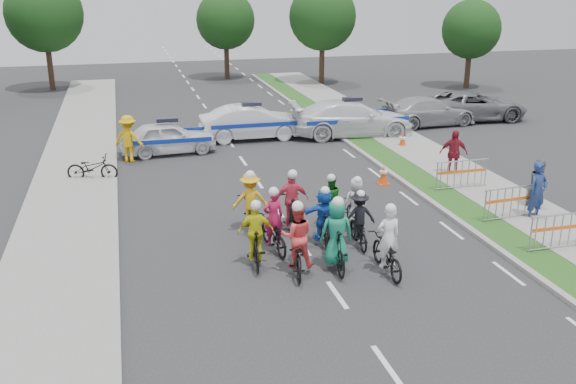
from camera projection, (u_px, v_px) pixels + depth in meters
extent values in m
plane|color=#28282B|center=(337.00, 295.00, 15.24)|extent=(90.00, 90.00, 0.00)
cube|color=gray|center=(436.00, 205.00, 21.01)|extent=(0.20, 60.00, 0.12)
cube|color=#194F19|center=(455.00, 203.00, 21.18)|extent=(1.20, 60.00, 0.11)
cube|color=gray|center=(503.00, 199.00, 21.61)|extent=(2.40, 60.00, 0.13)
cube|color=gray|center=(64.00, 240.00, 18.25)|extent=(3.00, 60.00, 0.13)
imported|color=black|center=(387.00, 255.00, 16.24)|extent=(0.68, 1.88, 0.98)
imported|color=white|center=(388.00, 237.00, 16.03)|extent=(0.60, 0.40, 1.64)
sphere|color=white|center=(391.00, 209.00, 15.74)|extent=(0.28, 0.28, 0.28)
imported|color=black|center=(335.00, 248.00, 16.45)|extent=(0.69, 1.94, 1.14)
imported|color=#188562|center=(337.00, 232.00, 16.25)|extent=(0.88, 0.61, 1.72)
sphere|color=white|center=(338.00, 202.00, 15.95)|extent=(0.30, 0.30, 0.30)
imported|color=black|center=(296.00, 254.00, 16.27)|extent=(1.01, 2.01, 1.01)
imported|color=#E64040|center=(297.00, 236.00, 16.06)|extent=(0.92, 0.78, 1.68)
sphere|color=white|center=(298.00, 207.00, 15.76)|extent=(0.29, 0.29, 0.29)
imported|color=black|center=(256.00, 246.00, 16.65)|extent=(0.71, 1.79, 1.05)
imported|color=yellow|center=(256.00, 231.00, 16.47)|extent=(0.96, 0.50, 1.57)
sphere|color=white|center=(256.00, 205.00, 16.18)|extent=(0.27, 0.27, 0.27)
imported|color=black|center=(358.00, 231.00, 17.95)|extent=(0.69, 1.66, 0.85)
imported|color=black|center=(359.00, 216.00, 17.75)|extent=(0.96, 0.60, 1.42)
sphere|color=white|center=(361.00, 194.00, 17.50)|extent=(0.25, 0.25, 0.25)
imported|color=black|center=(323.00, 227.00, 17.98)|extent=(0.62, 1.70, 1.00)
imported|color=blue|center=(324.00, 214.00, 17.79)|extent=(1.42, 0.57, 1.50)
sphere|color=white|center=(325.00, 191.00, 17.53)|extent=(0.26, 0.26, 0.26)
imported|color=black|center=(273.00, 234.00, 17.59)|extent=(0.87, 1.89, 0.96)
imported|color=#B31646|center=(273.00, 217.00, 17.38)|extent=(0.63, 0.45, 1.60)
sphere|color=white|center=(274.00, 192.00, 17.10)|extent=(0.28, 0.28, 0.28)
imported|color=black|center=(355.00, 215.00, 18.98)|extent=(0.54, 1.64, 0.98)
imported|color=silver|center=(356.00, 202.00, 18.80)|extent=(0.74, 0.50, 1.46)
sphere|color=white|center=(357.00, 180.00, 18.54)|extent=(0.25, 0.25, 0.25)
imported|color=black|center=(329.00, 214.00, 19.19)|extent=(0.60, 1.68, 0.88)
imported|color=#167C1A|center=(330.00, 199.00, 19.00)|extent=(0.72, 0.56, 1.47)
sphere|color=white|center=(331.00, 178.00, 18.74)|extent=(0.25, 0.25, 0.25)
imported|color=black|center=(292.00, 213.00, 18.91)|extent=(0.74, 1.88, 1.10)
imported|color=#E33F5A|center=(292.00, 199.00, 18.72)|extent=(1.01, 0.52, 1.65)
sphere|color=white|center=(293.00, 174.00, 18.43)|extent=(0.29, 0.29, 0.29)
imported|color=black|center=(250.00, 215.00, 18.92)|extent=(0.78, 1.90, 0.98)
imported|color=yellow|center=(250.00, 200.00, 18.71)|extent=(1.09, 0.68, 1.63)
sphere|color=white|center=(250.00, 175.00, 18.42)|extent=(0.28, 0.28, 0.28)
imported|color=white|center=(168.00, 138.00, 27.15)|extent=(4.15, 1.96, 1.37)
imported|color=white|center=(252.00, 123.00, 29.49)|extent=(4.74, 1.66, 1.56)
imported|color=white|center=(352.00, 118.00, 30.08)|extent=(5.96, 2.85, 1.68)
imported|color=#A3A4A8|center=(428.00, 111.00, 32.26)|extent=(5.09, 2.44, 1.43)
imported|color=slate|center=(473.00, 105.00, 33.44)|extent=(5.67, 2.87, 1.54)
imported|color=navy|center=(537.00, 192.00, 19.61)|extent=(0.77, 0.60, 1.87)
imported|color=#59595E|center=(539.00, 185.00, 20.54)|extent=(0.97, 0.85, 1.67)
imported|color=maroon|center=(453.00, 153.00, 23.99)|extent=(1.13, 0.72, 1.78)
imported|color=#DBA30B|center=(129.00, 139.00, 25.82)|extent=(1.43, 1.22, 1.92)
cube|color=#F24C0C|center=(383.00, 183.00, 23.36)|extent=(0.40, 0.40, 0.03)
cone|color=#F24C0C|center=(383.00, 175.00, 23.25)|extent=(0.36, 0.36, 0.70)
cylinder|color=silver|center=(384.00, 172.00, 23.22)|extent=(0.29, 0.29, 0.08)
cube|color=#F24C0C|center=(402.00, 148.00, 28.22)|extent=(0.40, 0.40, 0.03)
cone|color=#F24C0C|center=(403.00, 140.00, 28.11)|extent=(0.36, 0.36, 0.70)
cylinder|color=silver|center=(403.00, 138.00, 28.08)|extent=(0.29, 0.29, 0.08)
imported|color=black|center=(92.00, 168.00, 23.60)|extent=(1.95, 1.03, 0.97)
cylinder|color=#382619|center=(322.00, 60.00, 44.36)|extent=(0.36, 0.36, 3.25)
sphere|color=#103411|center=(323.00, 17.00, 43.42)|extent=(4.55, 4.55, 4.55)
cylinder|color=#382619|center=(468.00, 67.00, 42.92)|extent=(0.36, 0.36, 2.75)
sphere|color=#103411|center=(471.00, 29.00, 42.12)|extent=(3.85, 3.85, 3.85)
cylinder|color=#382619|center=(50.00, 63.00, 41.87)|extent=(0.36, 0.36, 3.50)
sphere|color=#103411|center=(44.00, 13.00, 40.86)|extent=(4.90, 4.90, 4.90)
cylinder|color=#382619|center=(227.00, 58.00, 46.64)|extent=(0.36, 0.36, 3.00)
sphere|color=#103411|center=(225.00, 20.00, 45.77)|extent=(4.20, 4.20, 4.20)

